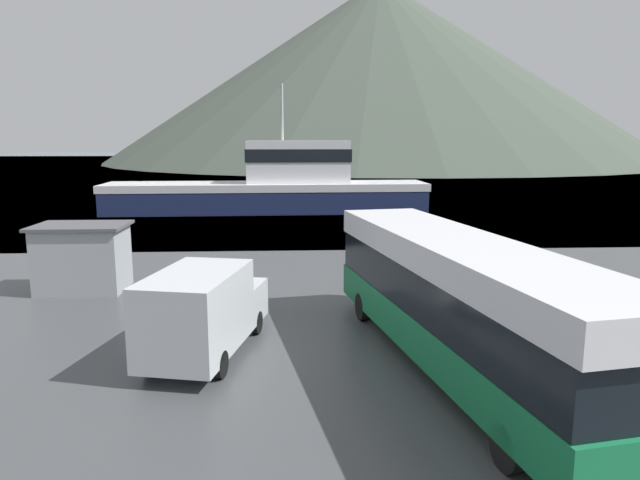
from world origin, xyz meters
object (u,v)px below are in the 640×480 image
tour_bus (458,298)px  fishing_boat (274,186)px  dock_kiosk (83,257)px  delivery_van (204,310)px

tour_bus → fishing_boat: size_ratio=0.50×
tour_bus → dock_kiosk: size_ratio=3.72×
delivery_van → tour_bus: bearing=1.1°
tour_bus → dock_kiosk: 15.00m
dock_kiosk → fishing_boat: bearing=74.3°
fishing_boat → dock_kiosk: 25.30m
dock_kiosk → delivery_van: bearing=-51.2°
delivery_van → fishing_boat: size_ratio=0.22×
tour_bus → dock_kiosk: bearing=135.8°
tour_bus → delivery_van: size_ratio=2.28×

